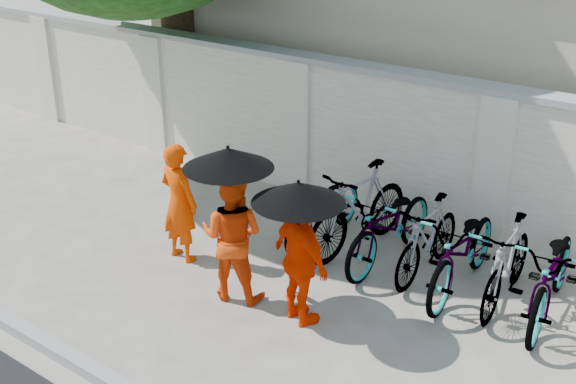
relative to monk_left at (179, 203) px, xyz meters
The scene contains 15 objects.
ground 1.29m from the monk_left, 29.34° to the right, with size 80.00×80.00×0.00m, color #AAA293.
kerb 2.49m from the monk_left, 67.58° to the right, with size 40.00×0.16×0.12m, color gray.
compound_wall 3.31m from the monk_left, 54.55° to the left, with size 20.00×0.30×2.00m, color white.
monk_left is the anchor object (origin of this frame).
monk_center 1.15m from the monk_left, 14.56° to the right, with size 0.73×0.57×1.51m, color #F03F08.
parasol_center 1.55m from the monk_left, 17.61° to the right, with size 0.97×0.97×0.97m.
monk_right 2.03m from the monk_left, ahead, with size 0.87×0.36×1.48m, color #FD2C00.
parasol_right 2.21m from the monk_left, ahead, with size 0.95×0.95×0.81m.
bike_0 1.89m from the monk_left, 52.55° to the left, with size 0.59×1.69×0.89m, color gray.
bike_1 2.24m from the monk_left, 43.06° to the left, with size 0.53×1.88×1.13m, color gray.
bike_2 2.59m from the monk_left, 34.49° to the left, with size 0.66×1.90×1.00m, color gray.
bike_3 3.02m from the monk_left, 29.20° to the left, with size 0.45×1.58×0.95m, color gray.
bike_4 3.41m from the monk_left, 23.73° to the left, with size 0.67×1.92×1.01m, color gray.
bike_5 3.89m from the monk_left, 21.25° to the left, with size 0.46×1.64×0.99m, color gray.
bike_6 4.36m from the monk_left, 19.16° to the left, with size 0.68×1.95×1.02m, color gray.
Camera 1 is at (4.96, -5.06, 4.36)m, focal length 45.00 mm.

